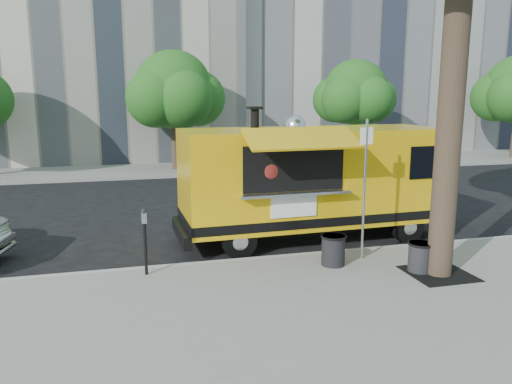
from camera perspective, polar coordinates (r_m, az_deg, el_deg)
ground at (r=12.00m, az=1.89°, el=-6.58°), size 120.00×120.00×0.00m
sidewalk at (r=8.48m, az=9.87°, el=-14.00°), size 60.00×6.00×0.15m
curb at (r=11.13m, az=3.27°, el=-7.62°), size 60.00×0.14×0.16m
far_sidewalk at (r=24.92m, az=-7.01°, el=2.81°), size 60.00×5.00×0.15m
building_mid at (r=37.77m, az=10.02°, el=20.66°), size 20.00×14.00×20.00m
tree_well at (r=10.64m, az=20.13°, el=-8.75°), size 1.20×1.20×0.02m
far_tree_b at (r=23.76m, az=-9.40°, el=11.44°), size 3.60×3.60×5.50m
far_tree_c at (r=25.93m, az=11.28°, el=11.08°), size 3.24×3.24×5.21m
sign_post at (r=10.72m, az=12.31°, el=1.20°), size 0.28×0.06×3.00m
parking_meter at (r=9.97m, az=-12.60°, el=-4.68°), size 0.11×0.11×1.33m
food_truck at (r=12.51m, az=6.30°, el=1.49°), size 6.83×3.28×3.34m
trash_bin_left at (r=10.53m, az=8.82°, el=-6.48°), size 0.53×0.53×0.64m
trash_bin_right at (r=10.55m, az=18.23°, el=-6.99°), size 0.50×0.50×0.60m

